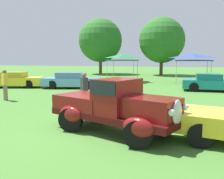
{
  "coord_description": "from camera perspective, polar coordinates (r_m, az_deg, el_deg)",
  "views": [
    {
      "loc": [
        2.37,
        -7.79,
        2.33
      ],
      "look_at": [
        0.17,
        1.02,
        1.19
      ],
      "focal_mm": 40.46,
      "sensor_mm": 36.0,
      "label": 1
    }
  ],
  "objects": [
    {
      "name": "spectator_far_side",
      "position": [
        11.4,
        -6.28,
        -0.01
      ],
      "size": [
        0.44,
        0.46,
        1.69
      ],
      "color": "#383838",
      "rests_on": "ground_plane"
    },
    {
      "name": "show_car_skyblue",
      "position": [
        19.78,
        -9.14,
        2.06
      ],
      "size": [
        4.67,
        2.52,
        1.22
      ],
      "color": "#669EDB",
      "rests_on": "ground_plane"
    },
    {
      "name": "ground_plane",
      "position": [
        8.47,
        -2.83,
        -8.79
      ],
      "size": [
        120.0,
        120.0,
        0.0
      ],
      "primitive_type": "plane",
      "color": "#42752D"
    },
    {
      "name": "show_car_teal",
      "position": [
        19.08,
        21.34,
        1.47
      ],
      "size": [
        3.9,
        1.8,
        1.22
      ],
      "color": "teal",
      "rests_on": "ground_plane"
    },
    {
      "name": "spectator_between_cars",
      "position": [
        14.97,
        -23.02,
        1.17
      ],
      "size": [
        0.47,
        0.42,
        1.69
      ],
      "color": "#7F7056",
      "rests_on": "ground_plane"
    },
    {
      "name": "treeline_mid_left",
      "position": [
        35.04,
        11.19,
        10.88
      ],
      "size": [
        6.11,
        6.11,
        7.75
      ],
      "color": "#47331E",
      "rests_on": "ground_plane"
    },
    {
      "name": "show_car_yellow",
      "position": [
        21.5,
        -21.08,
        2.07
      ],
      "size": [
        4.58,
        2.69,
        1.22
      ],
      "color": "yellow",
      "rests_on": "ground_plane"
    },
    {
      "name": "canopy_tent_center_field",
      "position": [
        24.55,
        17.82,
        7.04
      ],
      "size": [
        3.22,
        3.22,
        2.71
      ],
      "color": "#B7B7BC",
      "rests_on": "ground_plane"
    },
    {
      "name": "canopy_tent_left_field",
      "position": [
        24.83,
        2.47,
        7.37
      ],
      "size": [
        2.8,
        2.8,
        2.71
      ],
      "color": "#B7B7BC",
      "rests_on": "ground_plane"
    },
    {
      "name": "feature_pickup_truck",
      "position": [
        7.77,
        0.71,
        -3.69
      ],
      "size": [
        4.42,
        3.05,
        1.7
      ],
      "color": "#400B0B",
      "rests_on": "ground_plane"
    },
    {
      "name": "treeline_far_left",
      "position": [
        37.09,
        -2.65,
        11.02
      ],
      "size": [
        6.27,
        6.27,
        7.97
      ],
      "color": "brown",
      "rests_on": "ground_plane"
    }
  ]
}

